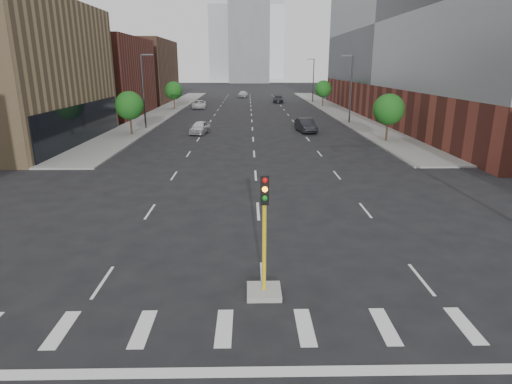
{
  "coord_description": "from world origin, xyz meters",
  "views": [
    {
      "loc": [
        -0.52,
        -4.46,
        7.78
      ],
      "look_at": [
        -0.2,
        13.3,
        2.5
      ],
      "focal_mm": 30.0,
      "sensor_mm": 36.0,
      "label": 1
    }
  ],
  "objects_px": {
    "car_near_left": "(200,127)",
    "car_distant": "(243,94)",
    "median_traffic_signal": "(264,270)",
    "car_deep_right": "(278,99)",
    "car_far_left": "(199,104)",
    "car_mid_right": "(306,125)"
  },
  "relations": [
    {
      "from": "car_near_left",
      "to": "car_distant",
      "type": "relative_size",
      "value": 0.87
    },
    {
      "from": "median_traffic_signal",
      "to": "car_deep_right",
      "type": "distance_m",
      "value": 80.85
    },
    {
      "from": "car_near_left",
      "to": "car_deep_right",
      "type": "xyz_separation_m",
      "value": [
        12.24,
        43.52,
        0.03
      ]
    },
    {
      "from": "car_far_left",
      "to": "car_distant",
      "type": "bearing_deg",
      "value": 70.45
    },
    {
      "from": "car_near_left",
      "to": "car_deep_right",
      "type": "relative_size",
      "value": 0.82
    },
    {
      "from": "median_traffic_signal",
      "to": "car_mid_right",
      "type": "xyz_separation_m",
      "value": [
        6.43,
        38.15,
        -0.16
      ]
    },
    {
      "from": "car_deep_right",
      "to": "median_traffic_signal",
      "type": "bearing_deg",
      "value": -89.76
    },
    {
      "from": "car_near_left",
      "to": "car_far_left",
      "type": "relative_size",
      "value": 0.8
    },
    {
      "from": "car_near_left",
      "to": "car_far_left",
      "type": "xyz_separation_m",
      "value": [
        -3.47,
        30.95,
        0.01
      ]
    },
    {
      "from": "car_mid_right",
      "to": "car_far_left",
      "type": "bearing_deg",
      "value": 110.64
    },
    {
      "from": "car_far_left",
      "to": "car_deep_right",
      "type": "distance_m",
      "value": 20.12
    },
    {
      "from": "median_traffic_signal",
      "to": "car_near_left",
      "type": "xyz_separation_m",
      "value": [
        -6.25,
        37.1,
        -0.23
      ]
    },
    {
      "from": "median_traffic_signal",
      "to": "car_mid_right",
      "type": "height_order",
      "value": "median_traffic_signal"
    },
    {
      "from": "median_traffic_signal",
      "to": "car_mid_right",
      "type": "relative_size",
      "value": 0.9
    },
    {
      "from": "median_traffic_signal",
      "to": "car_distant",
      "type": "bearing_deg",
      "value": 91.07
    },
    {
      "from": "car_far_left",
      "to": "car_distant",
      "type": "height_order",
      "value": "car_distant"
    },
    {
      "from": "car_deep_right",
      "to": "car_distant",
      "type": "height_order",
      "value": "car_distant"
    },
    {
      "from": "median_traffic_signal",
      "to": "car_mid_right",
      "type": "distance_m",
      "value": 38.69
    },
    {
      "from": "median_traffic_signal",
      "to": "car_near_left",
      "type": "height_order",
      "value": "median_traffic_signal"
    },
    {
      "from": "car_mid_right",
      "to": "car_deep_right",
      "type": "height_order",
      "value": "car_mid_right"
    },
    {
      "from": "median_traffic_signal",
      "to": "car_deep_right",
      "type": "height_order",
      "value": "median_traffic_signal"
    },
    {
      "from": "car_mid_right",
      "to": "car_distant",
      "type": "height_order",
      "value": "car_distant"
    }
  ]
}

